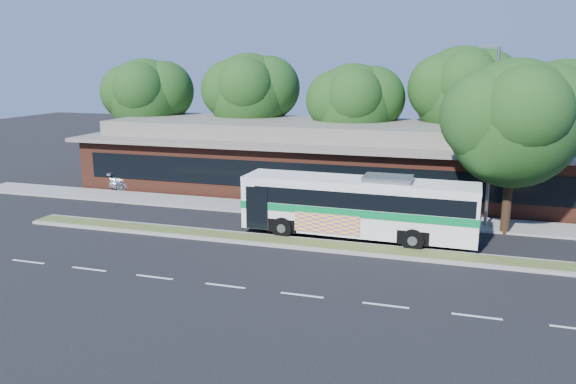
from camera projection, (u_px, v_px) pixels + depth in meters
name	position (u px, v px, depth m)	size (l,w,h in m)	color
ground	(269.00, 246.00, 25.74)	(120.00, 120.00, 0.00)	black
median_strip	(273.00, 241.00, 26.29)	(26.00, 1.10, 0.15)	#425725
sidewalk	(305.00, 211.00, 31.70)	(44.00, 2.60, 0.12)	gray
parking_lot	(77.00, 181.00, 40.22)	(14.00, 12.00, 0.01)	black
plaza_building	(332.00, 157.00, 37.38)	(33.20, 11.20, 4.45)	brown
lamp_post	(492.00, 132.00, 27.52)	(0.93, 0.18, 9.07)	slate
tree_bg_a	(152.00, 95.00, 42.74)	(6.47, 5.80, 8.63)	black
tree_bg_b	(255.00, 92.00, 41.32)	(6.69, 6.00, 9.00)	black
tree_bg_c	(360.00, 103.00, 38.22)	(6.24, 5.60, 8.26)	black
tree_bg_d	(469.00, 91.00, 36.96)	(6.91, 6.20, 9.37)	black
tree_bg_e	(570.00, 105.00, 34.46)	(6.47, 5.80, 8.50)	black
transit_bus	(359.00, 203.00, 26.59)	(11.16, 2.82, 3.11)	white
sedan	(142.00, 180.00, 37.56)	(1.74, 4.27, 1.24)	silver
sidewalk_tree	(524.00, 120.00, 26.47)	(6.82, 6.11, 8.46)	black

